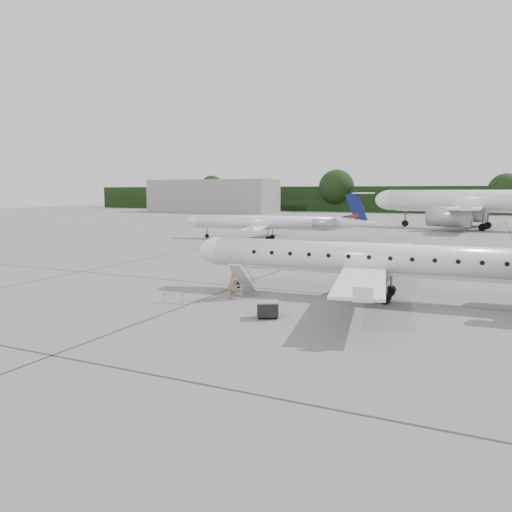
% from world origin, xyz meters
% --- Properties ---
extents(ground, '(320.00, 320.00, 0.00)m').
position_xyz_m(ground, '(0.00, 0.00, 0.00)').
color(ground, slate).
rests_on(ground, ground).
extents(treeline, '(260.00, 4.00, 8.00)m').
position_xyz_m(treeline, '(0.00, 130.00, 4.00)').
color(treeline, black).
rests_on(treeline, ground).
extents(terminal_building, '(40.00, 14.00, 10.00)m').
position_xyz_m(terminal_building, '(-70.00, 110.00, 5.00)').
color(terminal_building, gray).
rests_on(terminal_building, ground).
extents(main_regional_jet, '(28.11, 21.10, 6.89)m').
position_xyz_m(main_regional_jet, '(2.70, 5.14, 3.45)').
color(main_regional_jet, silver).
rests_on(main_regional_jet, ground).
extents(airstair, '(1.01, 2.55, 2.16)m').
position_xyz_m(airstair, '(-5.02, 2.36, 1.08)').
color(airstair, silver).
rests_on(airstair, ground).
extents(passenger, '(0.64, 0.45, 1.69)m').
position_xyz_m(passenger, '(-4.92, 0.97, 0.84)').
color(passenger, '#7F6045').
rests_on(passenger, ground).
extents(safety_railing, '(2.10, 0.80, 1.00)m').
position_xyz_m(safety_railing, '(-7.30, -1.04, 0.50)').
color(safety_railing, '#989AA0').
rests_on(safety_railing, ground).
extents(baggage_cart, '(1.38, 1.29, 0.95)m').
position_xyz_m(baggage_cart, '(-1.23, -2.14, 0.48)').
color(baggage_cart, black).
rests_on(baggage_cart, ground).
extents(bg_narrowbody, '(41.12, 32.15, 13.53)m').
position_xyz_m(bg_narrowbody, '(6.32, 68.67, 6.77)').
color(bg_narrowbody, silver).
rests_on(bg_narrowbody, ground).
extents(bg_regional_left, '(27.26, 21.39, 6.53)m').
position_xyz_m(bg_regional_left, '(-18.90, 36.24, 3.26)').
color(bg_regional_left, silver).
rests_on(bg_regional_left, ground).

